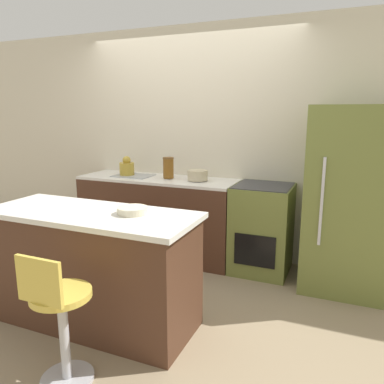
{
  "coord_description": "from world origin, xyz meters",
  "views": [
    {
      "loc": [
        1.73,
        -3.41,
        1.66
      ],
      "look_at": [
        0.47,
        -0.44,
        0.96
      ],
      "focal_mm": 35.0,
      "sensor_mm": 36.0,
      "label": 1
    }
  ],
  "objects": [
    {
      "name": "ground_plane",
      "position": [
        0.0,
        0.0,
        0.0
      ],
      "size": [
        14.0,
        14.0,
        0.0
      ],
      "primitive_type": "plane",
      "color": "#998466"
    },
    {
      "name": "wall_back",
      "position": [
        0.0,
        0.64,
        1.3
      ],
      "size": [
        8.0,
        0.06,
        2.6
      ],
      "color": "beige",
      "rests_on": "ground_plane"
    },
    {
      "name": "back_counter",
      "position": [
        -0.28,
        0.32,
        0.46
      ],
      "size": [
        1.84,
        0.59,
        0.92
      ],
      "color": "#4C2D1E",
      "rests_on": "ground_plane"
    },
    {
      "name": "kitchen_island",
      "position": [
        -0.06,
        -1.19,
        0.46
      ],
      "size": [
        1.67,
        0.66,
        0.91
      ],
      "color": "#4C2D1E",
      "rests_on": "ground_plane"
    },
    {
      "name": "oven_range",
      "position": [
        0.95,
        0.31,
        0.46
      ],
      "size": [
        0.58,
        0.6,
        0.92
      ],
      "color": "olive",
      "rests_on": "ground_plane"
    },
    {
      "name": "refrigerator",
      "position": [
        1.74,
        0.25,
        0.86
      ],
      "size": [
        0.73,
        0.74,
        1.71
      ],
      "color": "olive",
      "rests_on": "ground_plane"
    },
    {
      "name": "stool_chair",
      "position": [
        0.2,
        -1.85,
        0.44
      ],
      "size": [
        0.37,
        0.37,
        0.88
      ],
      "color": "#B7B7BC",
      "rests_on": "ground_plane"
    },
    {
      "name": "kettle",
      "position": [
        -0.68,
        0.32,
        1.01
      ],
      "size": [
        0.17,
        0.17,
        0.22
      ],
      "color": "#B29333",
      "rests_on": "back_counter"
    },
    {
      "name": "mixing_bowl",
      "position": [
        0.22,
        0.32,
        0.98
      ],
      "size": [
        0.22,
        0.22,
        0.11
      ],
      "color": "#C1B28E",
      "rests_on": "back_counter"
    },
    {
      "name": "canister_jar",
      "position": [
        -0.14,
        0.32,
        1.04
      ],
      "size": [
        0.12,
        0.12,
        0.23
      ],
      "color": "brown",
      "rests_on": "back_counter"
    },
    {
      "name": "fruit_bowl",
      "position": [
        0.28,
        -1.12,
        0.94
      ],
      "size": [
        0.23,
        0.23,
        0.05
      ],
      "color": "beige",
      "rests_on": "kitchen_island"
    }
  ]
}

